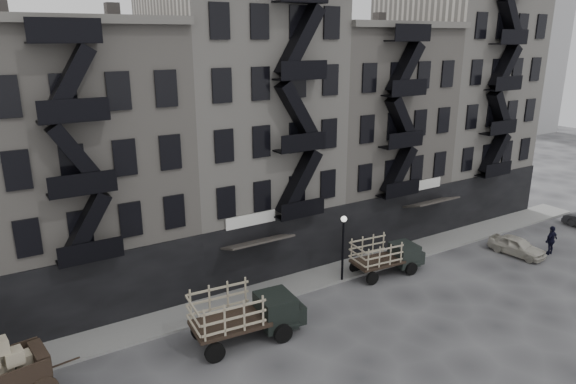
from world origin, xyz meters
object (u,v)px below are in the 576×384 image
stake_truck_west (245,311)px  stake_truck_east (386,253)px  pedestrian_mid (268,303)px  car_east (517,246)px  policeman (551,240)px

stake_truck_west → stake_truck_east: (11.01, 1.96, -0.24)m
pedestrian_mid → car_east: bearing=137.9°
stake_truck_east → policeman: 12.30m
car_east → stake_truck_east: bearing=157.7°
stake_truck_west → policeman: (22.72, -1.77, -0.58)m
stake_truck_west → car_east: 20.71m
car_east → policeman: (2.05, -1.15, 0.38)m
policeman → pedestrian_mid: bearing=-8.4°
stake_truck_east → car_east: bearing=-9.5°
pedestrian_mid → policeman: 20.97m
pedestrian_mid → policeman: (20.76, -2.91, 0.13)m
pedestrian_mid → policeman: policeman is taller
stake_truck_east → car_east: (9.67, -2.58, -0.73)m
car_east → pedestrian_mid: pedestrian_mid is taller
stake_truck_east → pedestrian_mid: stake_truck_east is taller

